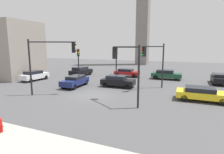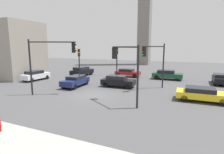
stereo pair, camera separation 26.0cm
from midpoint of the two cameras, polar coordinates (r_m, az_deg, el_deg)
ground_plane at (r=18.24m, az=-5.76°, el=-5.68°), size 93.32×93.32×0.00m
traffic_light_0 at (r=24.74m, az=1.86°, el=6.29°), size 0.40×0.49×4.81m
traffic_light_1 at (r=14.97m, az=4.64°, el=4.92°), size 3.00×1.98×4.94m
traffic_light_2 at (r=20.46m, az=13.65°, el=6.08°), size 1.98×2.94×5.16m
traffic_light_3 at (r=25.51m, az=-10.14°, el=5.79°), size 0.45×0.48×4.50m
traffic_light_4 at (r=18.74m, az=-18.38°, el=6.65°), size 4.05×2.39×5.51m
car_0 at (r=21.58m, az=2.24°, el=-1.26°), size 4.05×1.90×1.39m
car_1 at (r=28.07m, az=-22.94°, el=0.54°), size 1.89×4.08×1.41m
car_2 at (r=17.90m, az=27.03°, el=-4.77°), size 4.37×1.99×1.24m
car_3 at (r=29.08m, az=5.22°, el=1.46°), size 3.98×1.73×1.29m
car_4 at (r=30.34m, az=-9.33°, el=1.89°), size 2.21×4.35×1.51m
car_5 at (r=22.19m, az=-11.19°, el=-1.16°), size 1.97×4.27×1.32m
car_6 at (r=27.12m, az=31.41°, el=-0.45°), size 1.71×4.05×1.32m
car_7 at (r=27.85m, az=17.38°, el=0.81°), size 4.29×1.92×1.41m
building_flank at (r=34.00m, az=-30.73°, el=7.39°), size 11.55×6.82×8.56m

